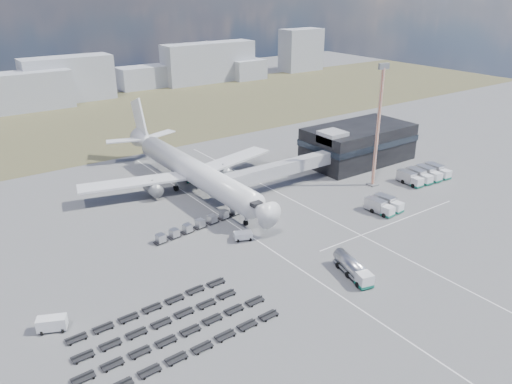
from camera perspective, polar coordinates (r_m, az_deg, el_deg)
ground at (r=96.56m, az=1.87°, el=-5.73°), size 420.00×420.00×0.00m
grass_strip at (r=190.32m, az=-18.77°, el=7.55°), size 420.00×90.00×0.01m
lane_markings at (r=104.13m, az=5.16°, el=-3.58°), size 47.12×110.00×0.01m
terminal at (r=141.04m, az=11.56°, el=5.48°), size 30.40×16.40×11.00m
jet_bridge at (r=118.10m, az=2.06°, el=2.44°), size 30.30×3.80×7.05m
airliner at (r=119.45m, az=-7.54°, el=2.61°), size 51.59×64.53×17.62m
skyline at (r=224.34m, az=-24.60°, el=11.40°), size 292.97×27.51×23.88m
fuel_tanker at (r=86.89m, az=11.02°, el=-8.52°), size 4.69×9.82×3.08m
pushback_tug at (r=97.08m, az=-1.49°, el=-5.04°), size 3.99×3.21×1.55m
utility_van at (r=79.21m, az=-22.28°, el=-13.79°), size 4.46×3.35×2.19m
catering_truck at (r=127.22m, az=-7.49°, el=1.97°), size 4.35×6.02×2.56m
service_trucks_near at (r=112.11m, az=14.43°, el=-1.44°), size 6.07×7.09×2.69m
service_trucks_far at (r=132.64m, az=18.65°, el=1.91°), size 13.09×7.79×2.82m
uld_row at (r=102.01m, az=-6.40°, el=-3.60°), size 21.40×4.30×1.66m
baggage_dollies at (r=74.86m, az=-9.98°, el=-15.26°), size 31.14×14.67×0.70m
floodlight_mast at (r=121.89m, az=13.76°, el=7.25°), size 2.80×2.28×29.51m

